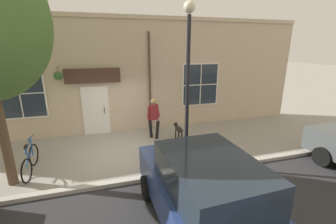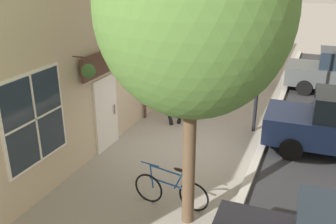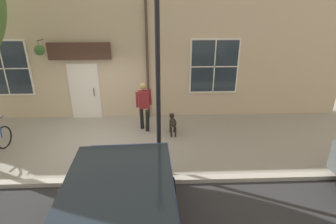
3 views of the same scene
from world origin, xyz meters
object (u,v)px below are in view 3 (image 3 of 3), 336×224
at_px(pedestrian_walking, 144,102).
at_px(street_lamp, 158,49).
at_px(dog_on_leash, 173,122).
at_px(parked_car_mid_block, 123,224).

height_order(pedestrian_walking, street_lamp, street_lamp).
bearing_deg(dog_on_leash, street_lamp, -12.39).
height_order(pedestrian_walking, dog_on_leash, pedestrian_walking).
relative_size(parked_car_mid_block, street_lamp, 0.89).
xyz_separation_m(dog_on_leash, parked_car_mid_block, (4.79, -1.07, 0.45)).
xyz_separation_m(pedestrian_walking, street_lamp, (2.50, 0.48, 2.15)).
relative_size(dog_on_leash, street_lamp, 0.21).
relative_size(pedestrian_walking, parked_car_mid_block, 0.39).
bearing_deg(dog_on_leash, parked_car_mid_block, -12.57).
distance_m(dog_on_leash, street_lamp, 3.53).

